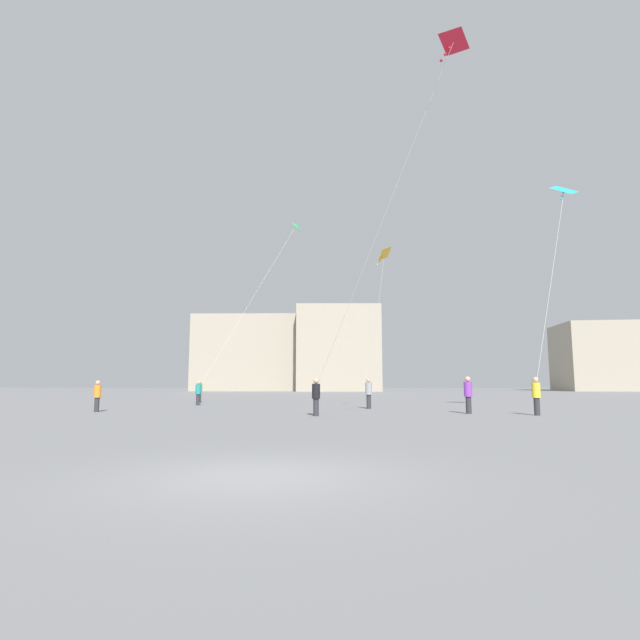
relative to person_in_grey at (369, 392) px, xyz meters
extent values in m
plane|color=slate|center=(-2.59, -21.87, -1.00)|extent=(300.00, 300.00, 0.00)
cylinder|color=#2D2D33|center=(0.00, 0.00, -0.58)|extent=(0.27, 0.27, 0.83)
cylinder|color=gray|center=(0.00, 0.00, 0.19)|extent=(0.40, 0.40, 0.72)
sphere|color=tan|center=(0.00, 0.00, 0.69)|extent=(0.27, 0.27, 0.27)
cylinder|color=#2D2D33|center=(4.81, -4.58, -0.58)|extent=(0.28, 0.28, 0.84)
cylinder|color=purple|center=(4.81, -4.58, 0.21)|extent=(0.40, 0.40, 0.73)
sphere|color=tan|center=(4.81, -4.58, 0.72)|extent=(0.28, 0.28, 0.28)
cylinder|color=#2D2D33|center=(-14.54, -4.20, -0.62)|extent=(0.25, 0.25, 0.76)
cylinder|color=orange|center=(-14.54, -4.20, 0.09)|extent=(0.36, 0.36, 0.66)
sphere|color=tan|center=(-14.54, -4.20, 0.54)|extent=(0.25, 0.25, 0.25)
cylinder|color=#2D2D33|center=(-11.62, 4.01, -0.62)|extent=(0.25, 0.25, 0.76)
cylinder|color=teal|center=(-11.62, 4.01, 0.09)|extent=(0.36, 0.36, 0.66)
sphere|color=tan|center=(-11.62, 4.01, 0.54)|extent=(0.25, 0.25, 0.25)
cylinder|color=#2D2D33|center=(7.74, -5.72, -0.59)|extent=(0.27, 0.27, 0.83)
cylinder|color=yellow|center=(7.74, -5.72, 0.19)|extent=(0.39, 0.39, 0.72)
sphere|color=tan|center=(7.74, -5.72, 0.68)|extent=(0.27, 0.27, 0.27)
cylinder|color=#2D2D33|center=(-2.69, -6.74, -0.60)|extent=(0.26, 0.26, 0.80)
cylinder|color=black|center=(-2.69, -6.74, 0.14)|extent=(0.38, 0.38, 0.69)
sphere|color=tan|center=(-2.69, -6.74, 0.62)|extent=(0.26, 0.26, 0.26)
cylinder|color=#2D2D33|center=(-12.92, 8.61, -0.60)|extent=(0.26, 0.26, 0.80)
cylinder|color=#388C47|center=(-12.92, 8.61, 0.14)|extent=(0.38, 0.38, 0.69)
sphere|color=tan|center=(-12.92, 8.61, 0.62)|extent=(0.26, 0.26, 0.26)
pyramid|color=red|center=(2.39, -14.91, 11.65)|extent=(1.13, 0.98, 0.48)
sphere|color=red|center=(2.26, -14.93, 11.42)|extent=(0.10, 0.10, 0.10)
sphere|color=red|center=(2.12, -14.93, 11.21)|extent=(0.10, 0.10, 0.10)
sphere|color=red|center=(1.98, -14.93, 11.00)|extent=(0.10, 0.10, 0.10)
cylinder|color=silver|center=(-0.14, -10.83, 5.96)|extent=(5.11, 8.21, 11.34)
pyramid|color=yellow|center=(0.87, -2.63, 7.78)|extent=(0.85, 1.28, 0.59)
sphere|color=yellow|center=(0.76, -2.64, 7.55)|extent=(0.10, 0.10, 0.10)
sphere|color=yellow|center=(0.62, -2.65, 7.34)|extent=(0.10, 0.10, 0.10)
sphere|color=yellow|center=(0.48, -2.66, 7.13)|extent=(0.10, 0.10, 0.10)
cylinder|color=silver|center=(0.45, -1.32, 4.03)|extent=(0.92, 2.65, 7.47)
cone|color=green|center=(-5.83, 12.83, 14.57)|extent=(1.07, 1.13, 0.69)
sphere|color=green|center=(-5.72, 12.74, 14.36)|extent=(0.10, 0.10, 0.10)
sphere|color=green|center=(-5.62, 12.65, 14.15)|extent=(0.10, 0.10, 0.10)
sphere|color=green|center=(-5.51, 12.56, 13.94)|extent=(0.10, 0.10, 0.10)
cylinder|color=silver|center=(-9.38, 10.72, 7.44)|extent=(7.11, 4.25, 14.28)
pyramid|color=#1EB2C6|center=(10.66, -3.38, 11.02)|extent=(1.59, 1.18, 0.64)
sphere|color=#1EB2C6|center=(10.55, -3.46, 10.78)|extent=(0.10, 0.10, 0.10)
sphere|color=#1EB2C6|center=(10.45, -3.55, 10.57)|extent=(0.10, 0.10, 0.10)
sphere|color=#1EB2C6|center=(10.35, -3.65, 10.36)|extent=(0.10, 0.10, 0.10)
cylinder|color=silver|center=(9.20, -4.54, 5.65)|extent=(2.94, 2.38, 10.70)
cube|color=#A39984|center=(-21.59, 69.84, 6.26)|extent=(20.60, 17.72, 14.51)
cube|color=#A39984|center=(-3.59, 65.07, 6.85)|extent=(16.11, 15.10, 15.70)
cube|color=#A39984|center=(50.41, 69.14, 5.46)|extent=(22.37, 14.61, 12.91)
camera|label=1|loc=(-1.04, -30.24, 0.53)|focal=28.02mm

